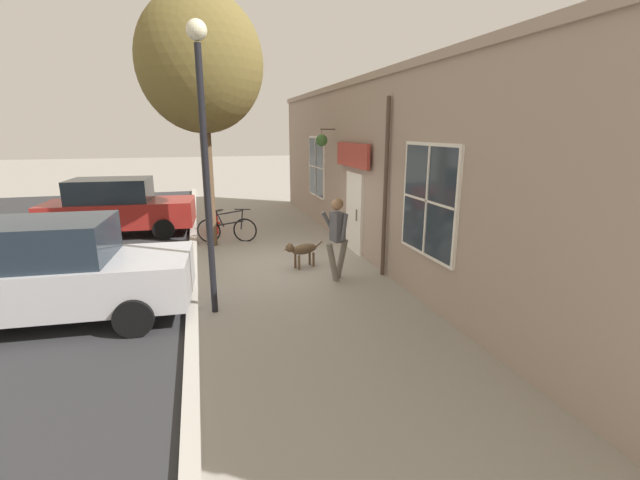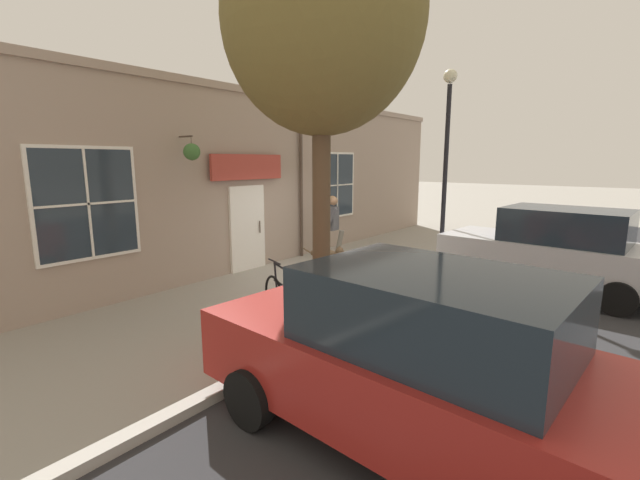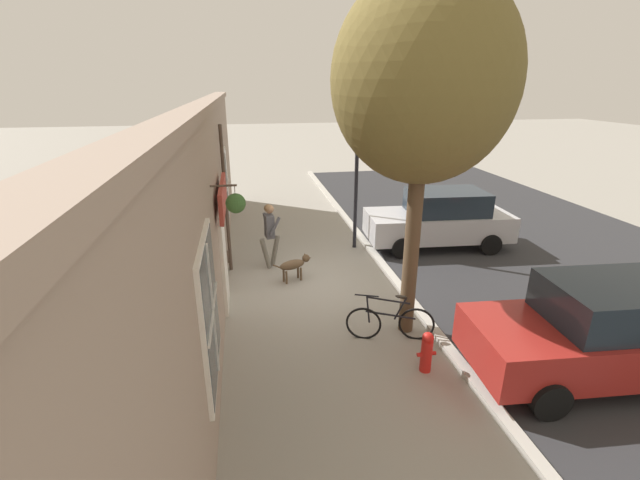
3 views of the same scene
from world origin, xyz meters
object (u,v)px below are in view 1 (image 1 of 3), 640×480
object	(u,v)px
street_tree_by_curb	(200,67)
fire_hydrant	(215,222)
pedestrian_walking	(337,231)
parked_car_mid_block	(52,272)
parked_car_nearest_curb	(118,207)
dog_on_leash	(302,250)
leaning_bicycle	(227,229)
street_lamp	(203,131)

from	to	relation	value
street_tree_by_curb	fire_hydrant	world-z (taller)	street_tree_by_curb
pedestrian_walking	parked_car_mid_block	world-z (taller)	pedestrian_walking
parked_car_nearest_curb	fire_hydrant	world-z (taller)	parked_car_nearest_curb
dog_on_leash	parked_car_nearest_curb	bearing A→B (deg)	-45.20
leaning_bicycle	fire_hydrant	xyz separation A→B (m)	(0.30, -1.07, 0.02)
pedestrian_walking	fire_hydrant	xyz separation A→B (m)	(2.37, -5.05, -0.69)
street_lamp	fire_hydrant	distance (m)	6.68
pedestrian_walking	leaning_bicycle	size ratio (longest dim) A/B	1.06
parked_car_mid_block	fire_hydrant	distance (m)	6.43
leaning_bicycle	dog_on_leash	bearing A→B (deg)	117.14
dog_on_leash	parked_car_mid_block	size ratio (longest dim) A/B	0.24
street_lamp	pedestrian_walking	bearing A→B (deg)	-158.60
street_lamp	parked_car_mid_block	bearing A→B (deg)	-7.44
leaning_bicycle	pedestrian_walking	bearing A→B (deg)	117.47
street_tree_by_curb	parked_car_nearest_curb	world-z (taller)	street_tree_by_curb
leaning_bicycle	street_lamp	size ratio (longest dim) A/B	0.35
parked_car_nearest_curb	fire_hydrant	bearing A→B (deg)	167.48
pedestrian_walking	street_tree_by_curb	world-z (taller)	street_tree_by_curb
dog_on_leash	street_tree_by_curb	size ratio (longest dim) A/B	0.16
dog_on_leash	leaning_bicycle	bearing A→B (deg)	-62.86
dog_on_leash	parked_car_nearest_curb	world-z (taller)	parked_car_nearest_curb
leaning_bicycle	street_lamp	world-z (taller)	street_lamp
pedestrian_walking	leaning_bicycle	world-z (taller)	pedestrian_walking
parked_car_nearest_curb	fire_hydrant	xyz separation A→B (m)	(-2.82, 0.63, -0.48)
pedestrian_walking	street_lamp	distance (m)	3.50
dog_on_leash	street_tree_by_curb	xyz separation A→B (m)	(1.99, -2.75, 4.29)
street_tree_by_curb	street_lamp	world-z (taller)	street_tree_by_curb
street_tree_by_curb	leaning_bicycle	world-z (taller)	street_tree_by_curb
dog_on_leash	leaning_bicycle	xyz separation A→B (m)	(1.53, -2.98, -0.06)
pedestrian_walking	parked_car_mid_block	size ratio (longest dim) A/B	0.41
street_tree_by_curb	dog_on_leash	bearing A→B (deg)	125.86
leaning_bicycle	parked_car_nearest_curb	size ratio (longest dim) A/B	0.38
leaning_bicycle	parked_car_mid_block	size ratio (longest dim) A/B	0.38
dog_on_leash	leaning_bicycle	world-z (taller)	leaning_bicycle
leaning_bicycle	parked_car_nearest_curb	distance (m)	3.59
pedestrian_walking	fire_hydrant	size ratio (longest dim) A/B	2.32
leaning_bicycle	street_lamp	bearing A→B (deg)	83.45
leaning_bicycle	fire_hydrant	world-z (taller)	leaning_bicycle
dog_on_leash	street_lamp	size ratio (longest dim) A/B	0.22
pedestrian_walking	street_tree_by_curb	xyz separation A→B (m)	(2.52, -3.74, 3.64)
leaning_bicycle	parked_car_nearest_curb	bearing A→B (deg)	-28.58
street_tree_by_curb	parked_car_mid_block	xyz separation A→B (m)	(2.70, 4.44, -3.85)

